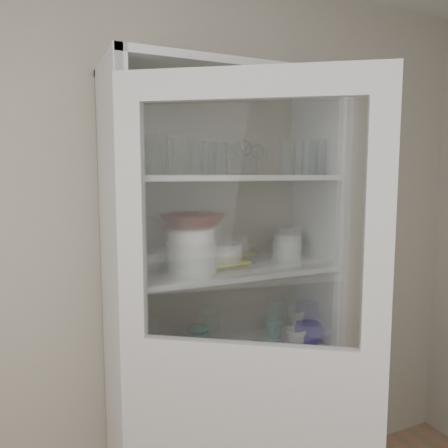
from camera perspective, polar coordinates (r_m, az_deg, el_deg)
name	(u,v)px	position (r m, az deg, el deg)	size (l,w,h in m)	color
wall_back	(165,252)	(2.07, -7.66, -3.67)	(3.60, 0.02, 2.60)	beige
pantry_cabinet	(218,331)	(2.09, -0.73, -13.79)	(1.00, 0.45, 2.10)	silver
cupboard_door	(248,407)	(1.62, 3.18, -22.74)	(0.77, 0.54, 2.00)	silver
tumbler_0	(137,154)	(1.64, -11.31, 8.93)	(0.08, 0.08, 0.15)	silver
tumbler_1	(208,159)	(1.75, -2.07, 8.45)	(0.06, 0.06, 0.13)	silver
tumbler_2	(178,155)	(1.67, -6.06, 8.97)	(0.08, 0.08, 0.15)	silver
tumbler_3	(220,159)	(1.77, -0.52, 8.47)	(0.06, 0.06, 0.13)	silver
tumbler_4	(287,159)	(1.89, 8.29, 8.41)	(0.07, 0.07, 0.14)	silver
tumbler_5	(317,158)	(2.02, 12.11, 8.47)	(0.08, 0.08, 0.15)	silver
tumbler_6	(309,158)	(1.93, 11.08, 8.44)	(0.07, 0.07, 0.14)	silver
tumbler_7	(156,156)	(1.79, -8.91, 8.79)	(0.08, 0.08, 0.15)	silver
tumbler_8	(198,158)	(1.83, -3.39, 8.59)	(0.07, 0.07, 0.14)	silver
tumbler_9	(210,157)	(1.88, -1.89, 8.71)	(0.08, 0.08, 0.15)	silver
goblet_0	(135,154)	(1.86, -11.55, 8.97)	(0.08, 0.08, 0.17)	silver
goblet_1	(227,157)	(2.03, 0.43, 8.73)	(0.07, 0.07, 0.16)	silver
goblet_2	(244,156)	(2.06, 2.66, 8.87)	(0.08, 0.08, 0.18)	silver
goblet_3	(257,158)	(2.06, 4.31, 8.57)	(0.07, 0.07, 0.16)	silver
plate_stack_front	(192,257)	(1.81, -4.23, -4.36)	(0.20, 0.20, 0.13)	silver
plate_stack_back	(149,258)	(1.96, -9.76, -4.40)	(0.22, 0.22, 0.07)	silver
cream_bowl	(192,235)	(1.79, -4.25, -1.48)	(0.19, 0.19, 0.06)	white
terracotta_bowl	(191,221)	(1.78, -4.27, 0.40)	(0.25, 0.25, 0.06)	#592B21
glass_platter	(223,264)	(1.93, -0.09, -5.29)	(0.29, 0.29, 0.02)	silver
yellow_trivet	(223,261)	(1.93, -0.09, -4.88)	(0.18, 0.18, 0.01)	yellow
white_ramekin	(223,252)	(1.92, -0.09, -3.64)	(0.17, 0.17, 0.07)	silver
grey_bowl_stack	(287,247)	(2.10, 8.22, -2.95)	(0.14, 0.14, 0.12)	#BCBCBC
mug_blue	(308,334)	(2.17, 10.91, -13.90)	(0.13, 0.13, 0.10)	navy
mug_teal	(274,328)	(2.23, 6.49, -13.35)	(0.10, 0.10, 0.09)	teal
mug_white	(296,338)	(2.12, 9.37, -14.53)	(0.10, 0.10, 0.09)	silver
teal_jar	(199,340)	(2.05, -3.34, -14.88)	(0.09, 0.09, 0.11)	teal
measuring_cups	(189,361)	(1.93, -4.60, -17.35)	(0.10, 0.10, 0.04)	silver
white_canister	(132,351)	(1.95, -11.93, -15.96)	(0.11, 0.11, 0.13)	silver
cream_dish	(213,429)	(2.22, -1.42, -25.19)	(0.23, 0.23, 0.07)	white
tin_box	(273,419)	(2.32, 6.45, -24.01)	(0.18, 0.13, 0.05)	#A2A2A2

